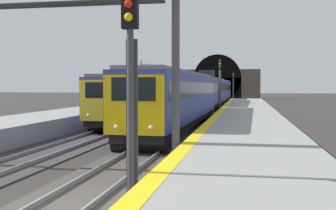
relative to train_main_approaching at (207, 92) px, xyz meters
name	(u,v)px	position (x,y,z in m)	size (l,w,h in m)	color
ground_plane	(67,208)	(-38.83, 0.00, -2.33)	(320.00, 320.00, 0.00)	#302D2B
platform_right	(250,195)	(-38.83, -4.63, -1.79)	(112.00, 4.68, 1.09)	gray
platform_right_edge_strip	(164,169)	(-38.83, -2.54, -1.24)	(112.00, 0.50, 0.01)	yellow
track_main_line	(67,206)	(-38.83, 0.00, -2.29)	(160.00, 3.09, 0.21)	#423D38
train_main_approaching	(207,92)	(0.00, 0.00, 0.00)	(62.88, 3.40, 4.94)	navy
train_adjacent_platform	(176,92)	(4.23, 4.40, -0.12)	(57.71, 3.15, 4.76)	navy
railway_signal_near	(131,89)	(-39.30, -1.85, 0.71)	(0.39, 0.38, 5.20)	#38383D
railway_signal_mid	(220,82)	(-5.07, -1.85, 1.20)	(0.39, 0.38, 5.90)	#4C4C54
railway_signal_far	(233,83)	(44.15, -1.85, 1.25)	(0.39, 0.38, 5.99)	#38383D
overhead_signal_gantry	(60,28)	(-34.40, 2.20, 2.91)	(0.70, 8.86, 6.91)	#3F3F47
tunnel_portal	(218,84)	(52.45, 2.20, 1.21)	(2.74, 20.35, 11.40)	#51473D
catenary_mast_near	(141,82)	(14.80, 11.75, 1.29)	(0.22, 1.79, 7.07)	#595B60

